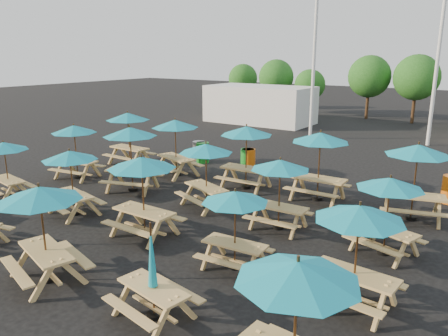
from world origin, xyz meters
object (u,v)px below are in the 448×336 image
Objects in this scene: picnic_unit_11 at (246,135)px; picnic_unit_16 at (297,281)px; picnic_unit_2 at (74,133)px; picnic_unit_15 at (320,142)px; picnic_unit_6 at (130,136)px; picnic_unit_10 at (206,153)px; picnic_unit_12 at (153,280)px; picnic_unit_14 at (280,170)px; picnic_unit_19 at (418,155)px; picnic_unit_5 at (70,160)px; waste_bin_0 at (203,152)px; waste_bin_1 at (199,151)px; waste_bin_2 at (247,160)px; picnic_unit_7 at (175,128)px; picnic_unit_18 at (390,189)px; waste_bin_3 at (248,160)px; picnic_unit_17 at (359,220)px; picnic_unit_1 at (4,150)px; picnic_unit_13 at (235,202)px; picnic_unit_8 at (40,200)px; picnic_unit_3 at (128,120)px; picnic_unit_9 at (142,168)px.

picnic_unit_11 is 1.07× the size of picnic_unit_16.
picnic_unit_15 reaches higher than picnic_unit_2.
picnic_unit_10 is at bearing -17.67° from picnic_unit_6.
picnic_unit_6 is at bearing 147.94° from picnic_unit_12.
picnic_unit_19 is at bearing 42.25° from picnic_unit_14.
picnic_unit_5 is 8.31m from waste_bin_0.
waste_bin_0 is 1.00× the size of waste_bin_1.
waste_bin_2 is at bearing 89.49° from picnic_unit_5.
picnic_unit_7 is 3.03m from waste_bin_0.
picnic_unit_16 reaches higher than waste_bin_0.
picnic_unit_18 is at bearing 17.62° from picnic_unit_10.
picnic_unit_5 is at bearing 165.00° from picnic_unit_12.
picnic_unit_16 is (3.25, -0.33, 1.15)m from picnic_unit_12.
picnic_unit_7 reaches higher than picnic_unit_14.
picnic_unit_10 is 6.13m from picnic_unit_18.
picnic_unit_2 is 7.68m from waste_bin_3.
picnic_unit_19 reaches higher than picnic_unit_17.
picnic_unit_1 is 1.04× the size of picnic_unit_13.
picnic_unit_6 is (3.20, 3.19, 0.36)m from picnic_unit_1.
waste_bin_1 is at bearing 126.02° from picnic_unit_8.
picnic_unit_15 reaches higher than picnic_unit_16.
picnic_unit_14 is (3.01, 5.91, -0.13)m from picnic_unit_8.
waste_bin_3 is (5.34, 2.26, -1.66)m from picnic_unit_3.
picnic_unit_13 is (3.27, -0.17, -0.32)m from picnic_unit_9.
picnic_unit_11 is 4.25m from picnic_unit_14.
picnic_unit_19 is (6.20, 0.15, -0.01)m from picnic_unit_11.
picnic_unit_9 is 5.70m from picnic_unit_11.
picnic_unit_6 is 3.53m from picnic_unit_10.
waste_bin_1 is at bearing 140.74° from picnic_unit_14.
waste_bin_2 is (-7.67, 8.22, -1.45)m from picnic_unit_17.
picnic_unit_9 is 0.95× the size of picnic_unit_15.
picnic_unit_11 is 9.21m from picnic_unit_12.
picnic_unit_1 is at bearing 171.04° from picnic_unit_16.
picnic_unit_1 is 7.49m from picnic_unit_10.
waste_bin_0 is at bearing 41.55° from picnic_unit_3.
picnic_unit_7 is at bearing 136.14° from picnic_unit_13.
picnic_unit_10 reaches higher than waste_bin_3.
picnic_unit_5 is 5.65m from picnic_unit_7.
picnic_unit_13 is (9.98, 0.10, -0.07)m from picnic_unit_1.
picnic_unit_2 reaches higher than picnic_unit_5.
picnic_unit_2 is 0.92× the size of picnic_unit_3.
waste_bin_1 is at bearing 169.25° from picnic_unit_18.
waste_bin_0 is (-7.08, 10.97, -0.35)m from picnic_unit_12.
waste_bin_2 is (-7.57, 2.20, -1.63)m from picnic_unit_19.
picnic_unit_1 is at bearing 174.36° from picnic_unit_12.
picnic_unit_8 is 4.48m from picnic_unit_13.
picnic_unit_6 is at bearing -155.60° from picnic_unit_15.
picnic_unit_1 is 0.92× the size of picnic_unit_17.
picnic_unit_19 is at bearing -1.52° from picnic_unit_11.
picnic_unit_12 is at bearing 21.19° from picnic_unit_8.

